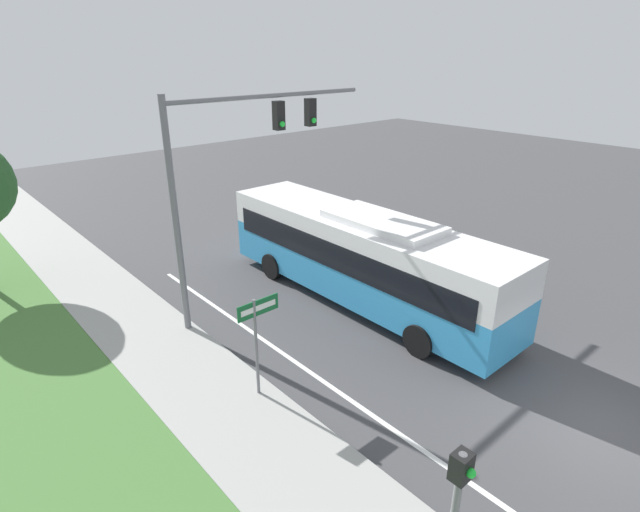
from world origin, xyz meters
TOP-DOWN VIEW (x-y plane):
  - ground_plane at (0.00, 0.00)m, footprint 80.00×80.00m
  - bus at (0.55, 8.37)m, footprint 2.77×11.51m
  - signal_gantry at (-2.90, 10.57)m, footprint 7.34×0.41m
  - pedestrian_signal at (-6.21, 0.03)m, footprint 0.28×0.34m
  - street_sign at (-5.20, 6.38)m, footprint 1.18×0.08m

SIDE VIEW (x-z plane):
  - ground_plane at x=0.00m, z-range 0.00..0.00m
  - bus at x=0.55m, z-range 0.16..3.45m
  - street_sign at x=-5.20m, z-range 0.54..3.35m
  - pedestrian_signal at x=-6.21m, z-range 0.58..3.88m
  - signal_gantry at x=-2.90m, z-range 1.57..8.79m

